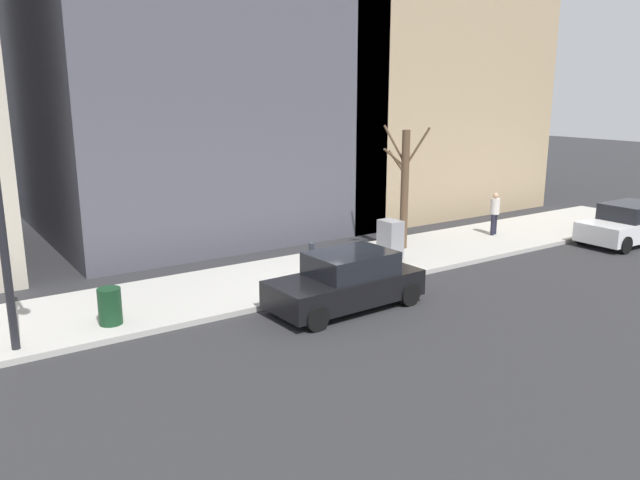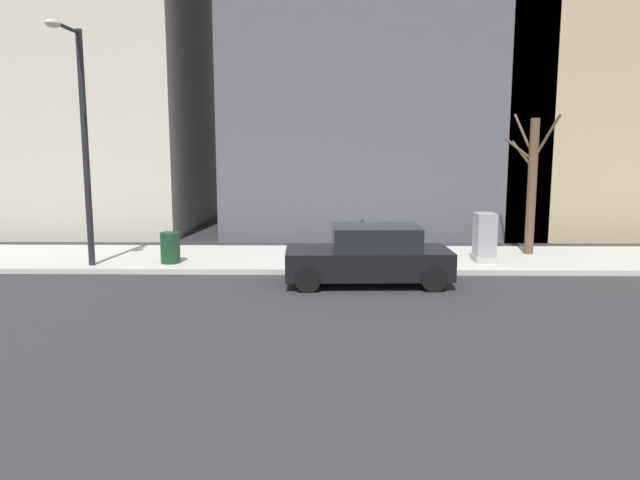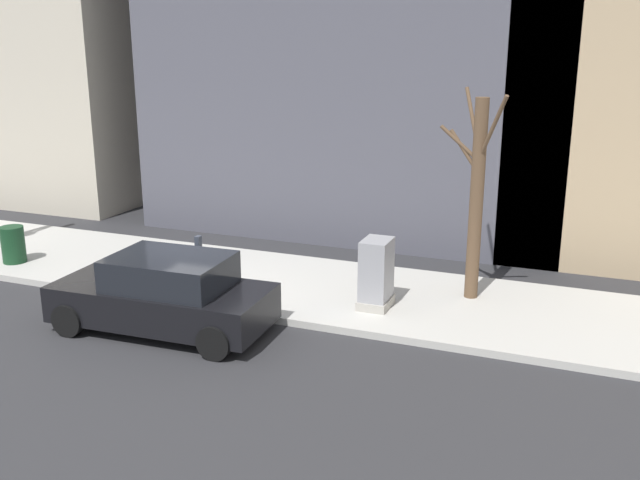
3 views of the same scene
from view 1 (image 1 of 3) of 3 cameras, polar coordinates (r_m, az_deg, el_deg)
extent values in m
plane|color=#2B2B2D|center=(17.69, 0.65, -5.20)|extent=(120.00, 120.00, 0.00)
cube|color=#B2AFA8|center=(19.26, -2.74, -3.39)|extent=(4.00, 36.00, 0.15)
cube|color=white|center=(26.35, 26.29, 0.94)|extent=(1.82, 4.21, 0.70)
cube|color=black|center=(26.40, 26.66, 2.37)|extent=(1.61, 2.21, 0.60)
cylinder|color=black|center=(24.67, 26.11, -0.41)|extent=(0.22, 0.64, 0.64)
cylinder|color=black|center=(25.53, 22.84, 0.35)|extent=(0.22, 0.64, 0.64)
cylinder|color=black|center=(28.13, 26.35, 1.14)|extent=(0.22, 0.64, 0.64)
cube|color=black|center=(16.61, 2.28, -4.40)|extent=(1.96, 4.27, 0.70)
cube|color=black|center=(16.54, 2.85, -2.13)|extent=(1.68, 2.26, 0.60)
cylinder|color=black|center=(15.16, -0.33, -7.17)|extent=(0.24, 0.65, 0.64)
cylinder|color=black|center=(16.49, -3.82, -5.47)|extent=(0.24, 0.65, 0.64)
cylinder|color=black|center=(17.06, 8.16, -4.91)|extent=(0.24, 0.65, 0.64)
cylinder|color=black|center=(18.25, 4.43, -3.58)|extent=(0.24, 0.65, 0.64)
cylinder|color=slate|center=(17.72, -0.78, -2.87)|extent=(0.07, 0.07, 1.05)
cube|color=#2D333D|center=(17.54, -0.79, -0.76)|extent=(0.14, 0.10, 0.30)
cube|color=#A8A399|center=(20.60, 6.39, -1.86)|extent=(0.83, 0.61, 0.18)
cube|color=#939399|center=(20.42, 6.44, 0.07)|extent=(0.75, 0.55, 1.25)
cylinder|color=brown|center=(22.24, 7.74, 4.55)|extent=(0.28, 0.28, 4.20)
cylinder|color=brown|center=(22.02, 8.90, 8.38)|extent=(0.65, 0.62, 1.41)
cylinder|color=brown|center=(21.97, 7.05, 7.07)|extent=(0.24, 0.69, 0.89)
cylinder|color=brown|center=(22.16, 6.86, 8.63)|extent=(0.73, 0.52, 1.39)
cylinder|color=brown|center=(21.89, 6.84, 7.46)|extent=(0.23, 0.89, 0.74)
cylinder|color=#14381E|center=(15.97, -18.66, -5.76)|extent=(0.56, 0.56, 0.90)
cylinder|color=#1E1E2D|center=(25.48, 15.69, 1.44)|extent=(0.16, 0.16, 0.82)
cylinder|color=#1E1E2D|center=(25.25, 15.52, 1.35)|extent=(0.16, 0.16, 0.82)
cylinder|color=silver|center=(25.23, 15.71, 2.99)|extent=(0.36, 0.36, 0.62)
sphere|color=tan|center=(25.16, 15.77, 3.93)|extent=(0.22, 0.22, 0.22)
camera|label=2|loc=(9.20, 73.40, -9.03)|focal=35.00mm
camera|label=3|loc=(17.07, 50.30, 8.07)|focal=40.00mm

